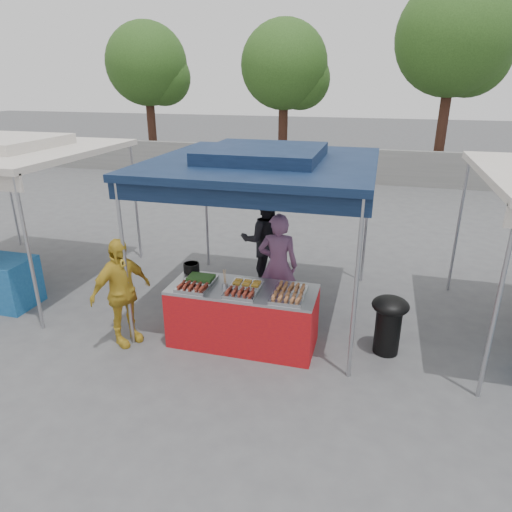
% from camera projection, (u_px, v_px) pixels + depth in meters
% --- Properties ---
extents(ground_plane, '(80.00, 80.00, 0.00)m').
position_uv_depth(ground_plane, '(245.00, 339.00, 6.54)').
color(ground_plane, '#4F5052').
extents(back_wall, '(40.00, 0.25, 1.20)m').
position_uv_depth(back_wall, '(332.00, 165.00, 16.21)').
color(back_wall, slate).
rests_on(back_wall, ground_plane).
extents(main_canopy, '(3.20, 3.20, 2.57)m').
position_uv_depth(main_canopy, '(263.00, 162.00, 6.55)').
color(main_canopy, '#A6A7AD').
rests_on(main_canopy, ground_plane).
extents(tree_0, '(3.38, 3.30, 5.67)m').
position_uv_depth(tree_0, '(151.00, 68.00, 18.70)').
color(tree_0, '#391F16').
rests_on(tree_0, ground_plane).
extents(tree_1, '(3.33, 3.23, 5.56)m').
position_uv_depth(tree_1, '(288.00, 69.00, 17.02)').
color(tree_1, '#391F16').
rests_on(tree_1, ground_plane).
extents(tree_2, '(3.93, 3.93, 6.76)m').
position_uv_depth(tree_2, '(459.00, 42.00, 15.38)').
color(tree_2, '#391F16').
rests_on(tree_2, ground_plane).
extents(vendor_table, '(2.00, 0.80, 0.85)m').
position_uv_depth(vendor_table, '(243.00, 316.00, 6.30)').
color(vendor_table, '#AB1015').
rests_on(vendor_table, ground_plane).
extents(food_tray_fl, '(0.42, 0.30, 0.07)m').
position_uv_depth(food_tray_fl, '(192.00, 288.00, 6.07)').
color(food_tray_fl, '#B1B1B5').
rests_on(food_tray_fl, vendor_table).
extents(food_tray_fm, '(0.42, 0.30, 0.07)m').
position_uv_depth(food_tray_fm, '(240.00, 294.00, 5.90)').
color(food_tray_fm, '#B1B1B5').
rests_on(food_tray_fm, vendor_table).
extents(food_tray_fr, '(0.42, 0.30, 0.07)m').
position_uv_depth(food_tray_fr, '(286.00, 299.00, 5.76)').
color(food_tray_fr, '#B1B1B5').
rests_on(food_tray_fr, vendor_table).
extents(food_tray_bl, '(0.42, 0.30, 0.07)m').
position_uv_depth(food_tray_bl, '(201.00, 279.00, 6.34)').
color(food_tray_bl, '#B1B1B5').
rests_on(food_tray_bl, vendor_table).
extents(food_tray_bm, '(0.42, 0.30, 0.07)m').
position_uv_depth(food_tray_bm, '(247.00, 284.00, 6.18)').
color(food_tray_bm, '#B1B1B5').
rests_on(food_tray_bm, vendor_table).
extents(food_tray_br, '(0.42, 0.30, 0.07)m').
position_uv_depth(food_tray_br, '(291.00, 289.00, 6.03)').
color(food_tray_br, '#B1B1B5').
rests_on(food_tray_br, vendor_table).
extents(cooking_pot, '(0.23, 0.23, 0.13)m').
position_uv_depth(cooking_pot, '(191.00, 268.00, 6.63)').
color(cooking_pot, black).
rests_on(cooking_pot, vendor_table).
extents(skewer_cup, '(0.08, 0.08, 0.10)m').
position_uv_depth(skewer_cup, '(225.00, 286.00, 6.08)').
color(skewer_cup, '#A6A7AD').
rests_on(skewer_cup, vendor_table).
extents(wok_burner, '(0.49, 0.49, 0.82)m').
position_uv_depth(wok_burner, '(389.00, 320.00, 6.06)').
color(wok_burner, black).
rests_on(wok_burner, ground_plane).
extents(crate_left, '(0.49, 0.35, 0.30)m').
position_uv_depth(crate_left, '(230.00, 304.00, 7.22)').
color(crate_left, navy).
rests_on(crate_left, ground_plane).
extents(crate_right, '(0.49, 0.34, 0.29)m').
position_uv_depth(crate_right, '(270.00, 313.00, 6.96)').
color(crate_right, navy).
rests_on(crate_right, ground_plane).
extents(crate_stacked, '(0.47, 0.33, 0.28)m').
position_uv_depth(crate_stacked, '(270.00, 296.00, 6.86)').
color(crate_stacked, navy).
rests_on(crate_stacked, crate_right).
extents(vendor_woman, '(0.65, 0.47, 1.65)m').
position_uv_depth(vendor_woman, '(278.00, 266.00, 6.93)').
color(vendor_woman, '#7A4D72').
rests_on(vendor_woman, ground_plane).
extents(helper_man, '(1.00, 0.89, 1.72)m').
position_uv_depth(helper_man, '(265.00, 240.00, 7.93)').
color(helper_man, black).
rests_on(helper_man, ground_plane).
extents(customer_person, '(0.75, 0.97, 1.54)m').
position_uv_depth(customer_person, '(121.00, 292.00, 6.20)').
color(customer_person, gold).
rests_on(customer_person, ground_plane).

